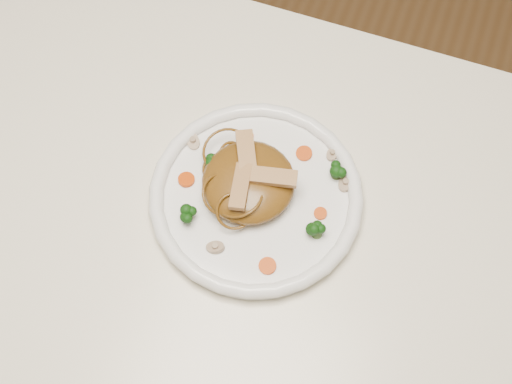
% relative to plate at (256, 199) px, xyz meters
% --- Properties ---
extents(ground, '(4.00, 4.00, 0.00)m').
position_rel_plate_xyz_m(ground, '(-0.04, -0.08, -0.76)').
color(ground, brown).
rests_on(ground, ground).
extents(table, '(1.20, 0.80, 0.75)m').
position_rel_plate_xyz_m(table, '(-0.04, -0.08, -0.11)').
color(table, white).
rests_on(table, ground).
extents(plate, '(0.34, 0.34, 0.02)m').
position_rel_plate_xyz_m(plate, '(0.00, 0.00, 0.00)').
color(plate, white).
rests_on(plate, table).
extents(noodle_mound, '(0.16, 0.16, 0.04)m').
position_rel_plate_xyz_m(noodle_mound, '(-0.01, 0.01, 0.03)').
color(noodle_mound, brown).
rests_on(noodle_mound, plate).
extents(chicken_a, '(0.07, 0.04, 0.01)m').
position_rel_plate_xyz_m(chicken_a, '(0.02, 0.01, 0.05)').
color(chicken_a, tan).
rests_on(chicken_a, noodle_mound).
extents(chicken_b, '(0.05, 0.07, 0.01)m').
position_rel_plate_xyz_m(chicken_b, '(-0.02, 0.03, 0.05)').
color(chicken_b, tan).
rests_on(chicken_b, noodle_mound).
extents(chicken_c, '(0.03, 0.07, 0.01)m').
position_rel_plate_xyz_m(chicken_c, '(-0.02, -0.01, 0.05)').
color(chicken_c, tan).
rests_on(chicken_c, noodle_mound).
extents(broccoli_0, '(0.03, 0.03, 0.03)m').
position_rel_plate_xyz_m(broccoli_0, '(0.09, 0.07, 0.02)').
color(broccoli_0, '#12460E').
rests_on(broccoli_0, plate).
extents(broccoli_1, '(0.03, 0.03, 0.03)m').
position_rel_plate_xyz_m(broccoli_1, '(-0.07, 0.02, 0.02)').
color(broccoli_1, '#12460E').
rests_on(broccoli_1, plate).
extents(broccoli_2, '(0.03, 0.03, 0.03)m').
position_rel_plate_xyz_m(broccoli_2, '(-0.08, -0.06, 0.02)').
color(broccoli_2, '#12460E').
rests_on(broccoli_2, plate).
extents(broccoli_3, '(0.04, 0.04, 0.03)m').
position_rel_plate_xyz_m(broccoli_3, '(0.09, -0.02, 0.02)').
color(broccoli_3, '#12460E').
rests_on(broccoli_3, plate).
extents(carrot_0, '(0.02, 0.02, 0.00)m').
position_rel_plate_xyz_m(carrot_0, '(0.04, 0.08, 0.01)').
color(carrot_0, '#EB4E08').
rests_on(carrot_0, plate).
extents(carrot_1, '(0.03, 0.03, 0.00)m').
position_rel_plate_xyz_m(carrot_1, '(-0.10, -0.01, 0.01)').
color(carrot_1, '#EB4E08').
rests_on(carrot_1, plate).
extents(carrot_2, '(0.02, 0.02, 0.00)m').
position_rel_plate_xyz_m(carrot_2, '(0.09, 0.00, 0.01)').
color(carrot_2, '#EB4E08').
rests_on(carrot_2, plate).
extents(carrot_3, '(0.03, 0.03, 0.00)m').
position_rel_plate_xyz_m(carrot_3, '(-0.04, 0.08, 0.01)').
color(carrot_3, '#EB4E08').
rests_on(carrot_3, plate).
extents(carrot_4, '(0.03, 0.03, 0.00)m').
position_rel_plate_xyz_m(carrot_4, '(0.05, -0.09, 0.01)').
color(carrot_4, '#EB4E08').
rests_on(carrot_4, plate).
extents(mushroom_0, '(0.03, 0.03, 0.01)m').
position_rel_plate_xyz_m(mushroom_0, '(-0.02, -0.09, 0.01)').
color(mushroom_0, '#C0AF90').
rests_on(mushroom_0, plate).
extents(mushroom_1, '(0.03, 0.03, 0.01)m').
position_rel_plate_xyz_m(mushroom_1, '(0.11, 0.06, 0.01)').
color(mushroom_1, '#C0AF90').
rests_on(mushroom_1, plate).
extents(mushroom_2, '(0.04, 0.04, 0.01)m').
position_rel_plate_xyz_m(mushroom_2, '(-0.11, 0.05, 0.01)').
color(mushroom_2, '#C0AF90').
rests_on(mushroom_2, plate).
extents(mushroom_3, '(0.02, 0.02, 0.01)m').
position_rel_plate_xyz_m(mushroom_3, '(0.08, 0.09, 0.01)').
color(mushroom_3, '#C0AF90').
rests_on(mushroom_3, plate).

